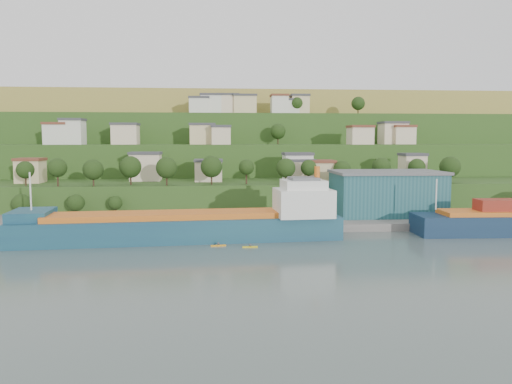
{
  "coord_description": "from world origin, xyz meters",
  "views": [
    {
      "loc": [
        -7.83,
        -109.1,
        23.5
      ],
      "look_at": [
        2.49,
        15.0,
        10.63
      ],
      "focal_mm": 35.0,
      "sensor_mm": 36.0,
      "label": 1
    }
  ],
  "objects": [
    {
      "name": "hillside",
      "position": [
        0.01,
        168.7,
        0.09
      ],
      "size": [
        360.0,
        210.86,
        96.0
      ],
      "color": "#284719",
      "rests_on": "ground"
    },
    {
      "name": "cargo_ship_near",
      "position": [
        -13.58,
        8.02,
        3.13
      ],
      "size": [
        76.92,
        17.18,
        19.59
      ],
      "rotation": [
        0.0,
        0.0,
        0.07
      ],
      "color": "navy",
      "rests_on": "ground"
    },
    {
      "name": "kayak_orange",
      "position": [
        -7.14,
        0.86,
        0.25
      ],
      "size": [
        3.45,
        1.08,
        0.85
      ],
      "rotation": [
        0.0,
        0.0,
        0.15
      ],
      "color": "orange",
      "rests_on": "ground"
    },
    {
      "name": "pebble_beach",
      "position": [
        -55.0,
        22.0,
        0.0
      ],
      "size": [
        40.0,
        18.0,
        2.4
      ],
      "primitive_type": "cube",
      "color": "slate",
      "rests_on": "ground"
    },
    {
      "name": "warehouse",
      "position": [
        41.85,
        31.0,
        8.43
      ],
      "size": [
        31.08,
        19.14,
        12.8
      ],
      "rotation": [
        0.0,
        0.0,
        -0.0
      ],
      "color": "#1B4B53",
      "rests_on": "quay"
    },
    {
      "name": "quay",
      "position": [
        20.0,
        28.0,
        0.0
      ],
      "size": [
        220.0,
        26.0,
        4.0
      ],
      "primitive_type": "cube",
      "color": "slate",
      "rests_on": "ground"
    },
    {
      "name": "caravan",
      "position": [
        -51.06,
        22.73,
        2.61
      ],
      "size": [
        6.55,
        4.79,
        2.82
      ],
      "primitive_type": "cube",
      "rotation": [
        0.0,
        0.0,
        0.42
      ],
      "color": "white",
      "rests_on": "pebble_beach"
    },
    {
      "name": "dinghy",
      "position": [
        -46.6,
        16.49,
        1.63
      ],
      "size": [
        4.51,
        2.42,
        0.85
      ],
      "primitive_type": "cube",
      "rotation": [
        0.0,
        0.0,
        -0.2
      ],
      "color": "silver",
      "rests_on": "pebble_beach"
    },
    {
      "name": "ground",
      "position": [
        0.0,
        0.0,
        0.0
      ],
      "size": [
        500.0,
        500.0,
        0.0
      ],
      "primitive_type": "plane",
      "color": "#465550",
      "rests_on": "ground"
    },
    {
      "name": "kayak_yellow",
      "position": [
        -0.16,
        -1.13,
        0.25
      ],
      "size": [
        3.39,
        0.64,
        0.85
      ],
      "rotation": [
        0.0,
        0.0,
        0.01
      ],
      "color": "gold",
      "rests_on": "ground"
    }
  ]
}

